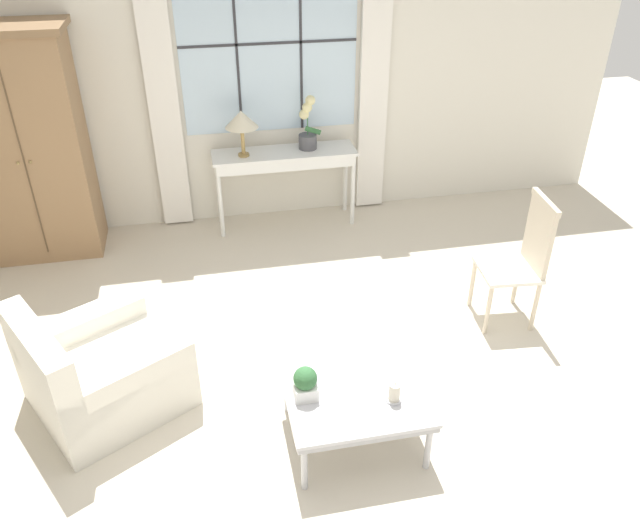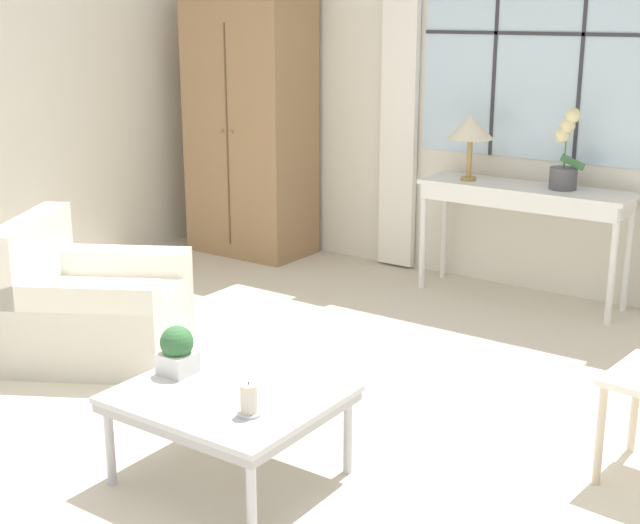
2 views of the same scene
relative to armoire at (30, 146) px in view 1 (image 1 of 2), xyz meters
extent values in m
plane|color=beige|center=(2.21, -2.67, -1.05)|extent=(14.00, 14.00, 0.00)
cube|color=silver|center=(2.21, 0.36, 0.35)|extent=(7.20, 0.06, 2.80)
cube|color=silver|center=(2.21, 0.33, 0.71)|extent=(1.68, 0.01, 1.67)
cube|color=#2D2D33|center=(1.91, 0.32, 0.71)|extent=(0.02, 0.02, 1.67)
cube|color=#2D2D33|center=(2.52, 0.32, 0.71)|extent=(0.02, 0.02, 1.67)
cube|color=#2D2D33|center=(2.21, 0.32, 0.71)|extent=(1.68, 0.02, 0.02)
cube|color=white|center=(1.19, 0.28, 0.35)|extent=(0.29, 0.06, 2.75)
cube|color=white|center=(3.24, 0.28, 0.35)|extent=(0.29, 0.06, 2.75)
cube|color=#93704C|center=(0.00, 0.00, -0.04)|extent=(0.94, 0.56, 2.02)
cube|color=brown|center=(0.00, -0.28, -0.08)|extent=(0.01, 0.01, 1.70)
sphere|color=#997F4C|center=(-0.05, -0.29, -0.04)|extent=(0.03, 0.03, 0.03)
sphere|color=#997F4C|center=(0.05, -0.29, -0.04)|extent=(0.03, 0.03, 0.03)
cube|color=white|center=(2.29, 0.07, -0.28)|extent=(1.41, 0.40, 0.03)
cube|color=white|center=(2.29, 0.07, -0.34)|extent=(1.36, 0.39, 0.10)
cylinder|color=white|center=(1.62, -0.09, -0.67)|extent=(0.04, 0.04, 0.76)
cylinder|color=white|center=(2.96, -0.09, -0.67)|extent=(0.04, 0.04, 0.76)
cylinder|color=white|center=(1.62, 0.23, -0.67)|extent=(0.04, 0.04, 0.76)
cylinder|color=white|center=(2.96, 0.23, -0.67)|extent=(0.04, 0.04, 0.76)
cylinder|color=#9E7F47|center=(1.89, 0.03, -0.25)|extent=(0.11, 0.11, 0.02)
cylinder|color=#9E7F47|center=(1.89, 0.03, -0.11)|extent=(0.04, 0.04, 0.26)
cone|color=beige|center=(1.89, 0.03, 0.11)|extent=(0.31, 0.31, 0.16)
cylinder|color=#4C4C51|center=(2.53, 0.10, -0.19)|extent=(0.18, 0.18, 0.14)
cylinder|color=#336638|center=(2.53, 0.10, 0.07)|extent=(0.01, 0.01, 0.37)
cube|color=#336638|center=(2.59, 0.10, -0.08)|extent=(0.17, 0.02, 0.10)
sphere|color=beige|center=(2.50, 0.11, 0.09)|extent=(0.10, 0.10, 0.10)
sphere|color=beige|center=(2.53, 0.11, 0.15)|extent=(0.10, 0.10, 0.10)
sphere|color=beige|center=(2.56, 0.11, 0.22)|extent=(0.10, 0.10, 0.10)
cube|color=silver|center=(0.71, -2.26, -0.85)|extent=(1.22, 1.21, 0.39)
cube|color=silver|center=(0.38, -2.44, -0.46)|extent=(0.57, 0.84, 0.40)
cube|color=silver|center=(0.54, -1.97, -0.78)|extent=(0.88, 0.62, 0.53)
cube|color=silver|center=(0.87, -2.56, -0.78)|extent=(0.88, 0.62, 0.53)
cube|color=white|center=(3.75, -1.91, -0.59)|extent=(0.48, 0.48, 0.03)
cube|color=beige|center=(3.95, -1.93, -0.30)|extent=(0.07, 0.41, 0.54)
cube|color=beige|center=(3.95, -1.93, -0.01)|extent=(0.08, 0.43, 0.05)
cylinder|color=beige|center=(3.54, -2.08, -0.82)|extent=(0.04, 0.04, 0.45)
cylinder|color=beige|center=(3.58, -1.71, -0.82)|extent=(0.04, 0.04, 0.45)
cylinder|color=beige|center=(3.92, -2.12, -0.82)|extent=(0.04, 0.04, 0.45)
cylinder|color=beige|center=(3.95, -1.74, -0.82)|extent=(0.04, 0.04, 0.45)
cube|color=#BCBCC1|center=(2.25, -2.92, -0.66)|extent=(0.86, 0.75, 0.03)
cube|color=#A0A0A4|center=(2.25, -2.92, -0.69)|extent=(0.84, 0.73, 0.04)
cylinder|color=#BCBCC1|center=(1.88, -3.25, -0.86)|extent=(0.04, 0.04, 0.37)
cylinder|color=#BCBCC1|center=(2.63, -3.25, -0.86)|extent=(0.04, 0.04, 0.37)
cylinder|color=#BCBCC1|center=(1.88, -2.60, -0.86)|extent=(0.04, 0.04, 0.37)
cylinder|color=#BCBCC1|center=(2.63, -2.60, -0.86)|extent=(0.04, 0.04, 0.37)
cube|color=white|center=(1.95, -2.90, -0.60)|extent=(0.14, 0.14, 0.09)
sphere|color=#336638|center=(1.95, -2.90, -0.51)|extent=(0.15, 0.15, 0.15)
cylinder|color=silver|center=(2.46, -3.05, -0.64)|extent=(0.10, 0.10, 0.01)
cylinder|color=beige|center=(2.46, -3.05, -0.58)|extent=(0.07, 0.07, 0.12)
cylinder|color=black|center=(2.46, -3.05, -0.51)|extent=(0.00, 0.00, 0.01)
camera|label=1|loc=(1.48, -5.65, 2.05)|focal=35.00mm
camera|label=2|loc=(4.51, -5.49, 0.88)|focal=50.00mm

